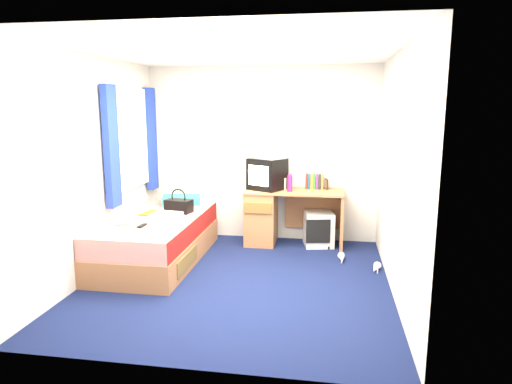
% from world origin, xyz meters
% --- Properties ---
extents(ground, '(3.40, 3.40, 0.00)m').
position_xyz_m(ground, '(0.00, 0.00, 0.00)').
color(ground, '#0C1438').
rests_on(ground, ground).
extents(room_shell, '(3.40, 3.40, 3.40)m').
position_xyz_m(room_shell, '(0.00, 0.00, 1.45)').
color(room_shell, white).
rests_on(room_shell, ground).
extents(bed, '(1.01, 2.00, 0.54)m').
position_xyz_m(bed, '(-1.10, 0.50, 0.27)').
color(bed, '#AC7248').
rests_on(bed, ground).
extents(pillow, '(0.58, 0.45, 0.11)m').
position_xyz_m(pillow, '(-1.04, 1.29, 0.60)').
color(pillow, '#1A56AA').
rests_on(pillow, bed).
extents(desk, '(1.30, 0.55, 0.75)m').
position_xyz_m(desk, '(0.21, 1.44, 0.41)').
color(desk, '#AC7248').
rests_on(desk, ground).
extents(storage_cube, '(0.43, 0.43, 0.46)m').
position_xyz_m(storage_cube, '(0.82, 1.43, 0.23)').
color(storage_cube, silver).
rests_on(storage_cube, ground).
extents(crt_tv, '(0.56, 0.55, 0.42)m').
position_xyz_m(crt_tv, '(0.11, 1.44, 0.96)').
color(crt_tv, black).
rests_on(crt_tv, desk).
extents(vcr, '(0.54, 0.50, 0.08)m').
position_xyz_m(vcr, '(0.12, 1.44, 1.21)').
color(vcr, silver).
rests_on(vcr, crt_tv).
extents(book_row, '(0.24, 0.13, 0.20)m').
position_xyz_m(book_row, '(0.74, 1.60, 0.85)').
color(book_row, maroon).
rests_on(book_row, desk).
extents(picture_frame, '(0.04, 0.12, 0.14)m').
position_xyz_m(picture_frame, '(0.91, 1.57, 0.82)').
color(picture_frame, black).
rests_on(picture_frame, desk).
extents(pink_water_bottle, '(0.08, 0.08, 0.21)m').
position_xyz_m(pink_water_bottle, '(0.43, 1.32, 0.85)').
color(pink_water_bottle, '#EC216B').
rests_on(pink_water_bottle, desk).
extents(aerosol_can, '(0.05, 0.05, 0.16)m').
position_xyz_m(aerosol_can, '(0.35, 1.45, 0.83)').
color(aerosol_can, silver).
rests_on(aerosol_can, desk).
extents(handbag, '(0.36, 0.24, 0.30)m').
position_xyz_m(handbag, '(-0.92, 0.80, 0.63)').
color(handbag, black).
rests_on(handbag, bed).
extents(towel, '(0.34, 0.30, 0.10)m').
position_xyz_m(towel, '(-0.90, 0.33, 0.59)').
color(towel, silver).
rests_on(towel, bed).
extents(magazine, '(0.25, 0.31, 0.01)m').
position_xyz_m(magazine, '(-1.23, 0.68, 0.55)').
color(magazine, gold).
rests_on(magazine, bed).
extents(water_bottle, '(0.21, 0.10, 0.07)m').
position_xyz_m(water_bottle, '(-1.34, 0.10, 0.58)').
color(water_bottle, white).
rests_on(water_bottle, bed).
extents(colour_swatch_fan, '(0.19, 0.20, 0.01)m').
position_xyz_m(colour_swatch_fan, '(-1.06, -0.13, 0.55)').
color(colour_swatch_fan, orange).
rests_on(colour_swatch_fan, bed).
extents(remote_control, '(0.06, 0.16, 0.02)m').
position_xyz_m(remote_control, '(-1.10, 0.07, 0.55)').
color(remote_control, black).
rests_on(remote_control, bed).
extents(window_assembly, '(0.11, 1.42, 1.40)m').
position_xyz_m(window_assembly, '(-1.55, 0.90, 1.42)').
color(window_assembly, silver).
rests_on(window_assembly, room_shell).
extents(white_heels, '(0.50, 0.52, 0.09)m').
position_xyz_m(white_heels, '(1.30, 0.67, 0.04)').
color(white_heels, white).
rests_on(white_heels, ground).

